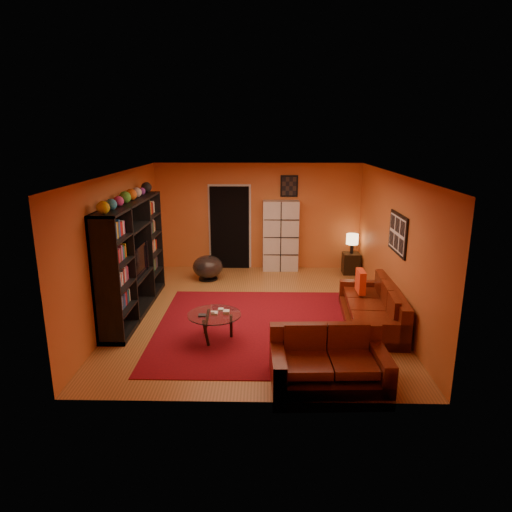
{
  "coord_description": "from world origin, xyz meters",
  "views": [
    {
      "loc": [
        0.17,
        -8.08,
        3.29
      ],
      "look_at": [
        0.01,
        0.1,
        1.08
      ],
      "focal_mm": 32.0,
      "sensor_mm": 36.0,
      "label": 1
    }
  ],
  "objects_px": {
    "tv": "(135,261)",
    "side_table": "(351,263)",
    "loveseat": "(328,360)",
    "bowl_chair": "(208,267)",
    "entertainment_unit": "(133,258)",
    "sofa": "(376,309)",
    "table_lamp": "(352,240)",
    "storage_cabinet": "(281,236)",
    "coffee_table": "(214,317)"
  },
  "relations": [
    {
      "from": "tv",
      "to": "side_table",
      "type": "relative_size",
      "value": 1.95
    },
    {
      "from": "sofa",
      "to": "coffee_table",
      "type": "distance_m",
      "value": 2.87
    },
    {
      "from": "bowl_chair",
      "to": "side_table",
      "type": "relative_size",
      "value": 1.39
    },
    {
      "from": "storage_cabinet",
      "to": "sofa",
      "type": "bearing_deg",
      "value": -65.74
    },
    {
      "from": "sofa",
      "to": "entertainment_unit",
      "type": "bearing_deg",
      "value": 177.36
    },
    {
      "from": "tv",
      "to": "bowl_chair",
      "type": "bearing_deg",
      "value": -28.4
    },
    {
      "from": "sofa",
      "to": "table_lamp",
      "type": "bearing_deg",
      "value": 91.72
    },
    {
      "from": "sofa",
      "to": "storage_cabinet",
      "type": "xyz_separation_m",
      "value": [
        -1.59,
        3.3,
        0.58
      ]
    },
    {
      "from": "table_lamp",
      "to": "loveseat",
      "type": "bearing_deg",
      "value": -103.71
    },
    {
      "from": "coffee_table",
      "to": "side_table",
      "type": "distance_m",
      "value": 4.72
    },
    {
      "from": "loveseat",
      "to": "bowl_chair",
      "type": "height_order",
      "value": "loveseat"
    },
    {
      "from": "coffee_table",
      "to": "bowl_chair",
      "type": "height_order",
      "value": "bowl_chair"
    },
    {
      "from": "entertainment_unit",
      "to": "sofa",
      "type": "relative_size",
      "value": 1.32
    },
    {
      "from": "storage_cabinet",
      "to": "bowl_chair",
      "type": "height_order",
      "value": "storage_cabinet"
    },
    {
      "from": "tv",
      "to": "loveseat",
      "type": "relative_size",
      "value": 0.61
    },
    {
      "from": "tv",
      "to": "loveseat",
      "type": "distance_m",
      "value": 4.11
    },
    {
      "from": "sofa",
      "to": "coffee_table",
      "type": "height_order",
      "value": "sofa"
    },
    {
      "from": "entertainment_unit",
      "to": "sofa",
      "type": "height_order",
      "value": "entertainment_unit"
    },
    {
      "from": "entertainment_unit",
      "to": "side_table",
      "type": "distance_m",
      "value": 5.24
    },
    {
      "from": "sofa",
      "to": "side_table",
      "type": "distance_m",
      "value": 3.03
    },
    {
      "from": "entertainment_unit",
      "to": "sofa",
      "type": "bearing_deg",
      "value": -6.48
    },
    {
      "from": "sofa",
      "to": "bowl_chair",
      "type": "bearing_deg",
      "value": 146.85
    },
    {
      "from": "entertainment_unit",
      "to": "coffee_table",
      "type": "relative_size",
      "value": 3.44
    },
    {
      "from": "bowl_chair",
      "to": "side_table",
      "type": "height_order",
      "value": "bowl_chair"
    },
    {
      "from": "coffee_table",
      "to": "storage_cabinet",
      "type": "distance_m",
      "value": 4.19
    },
    {
      "from": "coffee_table",
      "to": "entertainment_unit",
      "type": "bearing_deg",
      "value": 143.79
    },
    {
      "from": "storage_cabinet",
      "to": "table_lamp",
      "type": "xyz_separation_m",
      "value": [
        1.7,
        -0.27,
        -0.03
      ]
    },
    {
      "from": "storage_cabinet",
      "to": "side_table",
      "type": "height_order",
      "value": "storage_cabinet"
    },
    {
      "from": "loveseat",
      "to": "side_table",
      "type": "bearing_deg",
      "value": -16.01
    },
    {
      "from": "sofa",
      "to": "side_table",
      "type": "height_order",
      "value": "sofa"
    },
    {
      "from": "loveseat",
      "to": "table_lamp",
      "type": "relative_size",
      "value": 3.4
    },
    {
      "from": "storage_cabinet",
      "to": "bowl_chair",
      "type": "distance_m",
      "value": 1.97
    },
    {
      "from": "loveseat",
      "to": "bowl_chair",
      "type": "distance_m",
      "value": 4.9
    },
    {
      "from": "sofa",
      "to": "storage_cabinet",
      "type": "bearing_deg",
      "value": 119.5
    },
    {
      "from": "tv",
      "to": "side_table",
      "type": "bearing_deg",
      "value": -60.24
    },
    {
      "from": "tv",
      "to": "bowl_chair",
      "type": "height_order",
      "value": "tv"
    },
    {
      "from": "sofa",
      "to": "storage_cabinet",
      "type": "height_order",
      "value": "storage_cabinet"
    },
    {
      "from": "sofa",
      "to": "coffee_table",
      "type": "relative_size",
      "value": 2.61
    },
    {
      "from": "tv",
      "to": "storage_cabinet",
      "type": "xyz_separation_m",
      "value": [
        2.78,
        2.83,
        -0.14
      ]
    },
    {
      "from": "side_table",
      "to": "storage_cabinet",
      "type": "bearing_deg",
      "value": 170.88
    },
    {
      "from": "loveseat",
      "to": "side_table",
      "type": "distance_m",
      "value": 5.09
    },
    {
      "from": "side_table",
      "to": "bowl_chair",
      "type": "bearing_deg",
      "value": -170.67
    },
    {
      "from": "bowl_chair",
      "to": "entertainment_unit",
      "type": "bearing_deg",
      "value": -119.88
    },
    {
      "from": "sofa",
      "to": "coffee_table",
      "type": "xyz_separation_m",
      "value": [
        -2.78,
        -0.69,
        0.11
      ]
    },
    {
      "from": "storage_cabinet",
      "to": "loveseat",
      "type": "bearing_deg",
      "value": -86.01
    },
    {
      "from": "sofa",
      "to": "loveseat",
      "type": "bearing_deg",
      "value": -115.92
    },
    {
      "from": "loveseat",
      "to": "storage_cabinet",
      "type": "xyz_separation_m",
      "value": [
        -0.49,
        5.21,
        0.58
      ]
    },
    {
      "from": "loveseat",
      "to": "table_lamp",
      "type": "xyz_separation_m",
      "value": [
        1.21,
        4.94,
        0.55
      ]
    },
    {
      "from": "loveseat",
      "to": "storage_cabinet",
      "type": "relative_size",
      "value": 0.93
    },
    {
      "from": "bowl_chair",
      "to": "sofa",
      "type": "bearing_deg",
      "value": -36.99
    }
  ]
}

